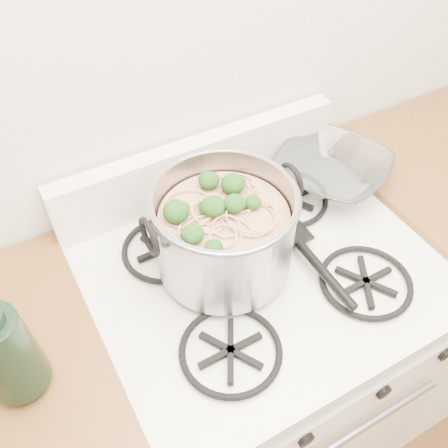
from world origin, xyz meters
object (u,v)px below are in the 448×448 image
gas_range (254,368)px  stock_pot (224,232)px  spatula (286,227)px  glass_bowl (331,175)px  bottle (1,344)px

gas_range → stock_pot: stock_pot is taller
spatula → glass_bowl: size_ratio=2.79×
stock_pot → glass_bowl: (0.37, 0.10, -0.08)m
gas_range → bottle: size_ratio=3.29×
gas_range → glass_bowl: glass_bowl is taller
stock_pot → bottle: 0.47m
spatula → glass_bowl: glass_bowl is taller
stock_pot → bottle: (-0.46, -0.07, 0.04)m
spatula → bottle: bottle is taller
gas_range → spatula: bearing=31.1°
gas_range → bottle: (-0.53, -0.02, 0.62)m
spatula → bottle: bearing=-171.4°
glass_bowl → bottle: size_ratio=0.40×
stock_pot → glass_bowl: bearing=15.3°
spatula → stock_pot: bearing=-176.1°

